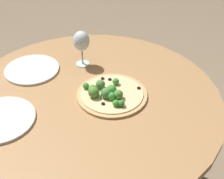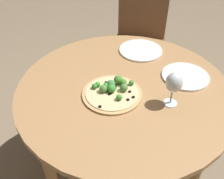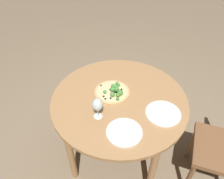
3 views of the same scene
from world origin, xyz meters
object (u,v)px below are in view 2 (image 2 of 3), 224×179
object	(u,v)px
pizza	(113,91)
chair	(140,37)
wine_glass	(174,83)
plate_far	(185,76)
plate_near	(141,50)

from	to	relation	value
pizza	chair	bearing A→B (deg)	-9.44
wine_glass	plate_far	bearing A→B (deg)	-25.66
chair	wine_glass	size ratio (longest dim) A/B	6.01
pizza	plate_far	distance (m)	0.38
pizza	plate_near	world-z (taller)	pizza
chair	pizza	xyz separation A→B (m)	(-0.92, 0.15, 0.21)
chair	plate_far	world-z (taller)	chair
chair	plate_near	bearing A→B (deg)	-85.26
plate_near	plate_far	bearing A→B (deg)	-137.22
chair	plate_near	world-z (taller)	chair
pizza	wine_glass	distance (m)	0.27
wine_glass	plate_far	size ratio (longest dim) A/B	0.69
wine_glass	plate_near	size ratio (longest dim) A/B	0.65
plate_near	wine_glass	bearing A→B (deg)	-164.47
chair	plate_near	distance (m)	0.58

